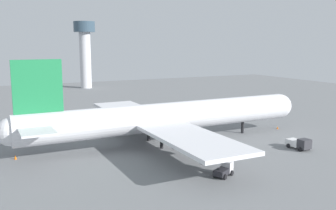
# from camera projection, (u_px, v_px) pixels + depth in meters

# --- Properties ---
(ground_plane) EXTENTS (276.74, 276.74, 0.00)m
(ground_plane) POSITION_uv_depth(u_px,v_px,m) (168.00, 143.00, 82.57)
(ground_plane) COLOR slate
(cargo_airplane) EXTENTS (69.19, 57.53, 18.76)m
(cargo_airplane) POSITION_uv_depth(u_px,v_px,m) (166.00, 117.00, 81.45)
(cargo_airplane) COLOR silver
(cargo_airplane) RESTS_ON ground_plane
(baggage_tug) EXTENTS (4.27, 3.45, 2.21)m
(baggage_tug) POSITION_uv_depth(u_px,v_px,m) (224.00, 170.00, 61.81)
(baggage_tug) COLOR silver
(baggage_tug) RESTS_ON ground_plane
(fuel_truck) EXTENTS (2.81, 5.11, 2.39)m
(fuel_truck) POSITION_uv_depth(u_px,v_px,m) (299.00, 143.00, 77.38)
(fuel_truck) COLOR #333338
(fuel_truck) RESTS_ON ground_plane
(safety_cone_nose) EXTENTS (0.49, 0.49, 0.70)m
(safety_cone_nose) POSITION_uv_depth(u_px,v_px,m) (278.00, 128.00, 95.84)
(safety_cone_nose) COLOR orange
(safety_cone_nose) RESTS_ON ground_plane
(safety_cone_tail) EXTENTS (0.52, 0.52, 0.74)m
(safety_cone_tail) POSITION_uv_depth(u_px,v_px,m) (15.00, 157.00, 70.73)
(safety_cone_tail) COLOR orange
(safety_cone_tail) RESTS_ON ground_plane
(control_tower) EXTENTS (10.18, 10.18, 32.05)m
(control_tower) POSITION_uv_depth(u_px,v_px,m) (85.00, 47.00, 181.18)
(control_tower) COLOR silver
(control_tower) RESTS_ON ground_plane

